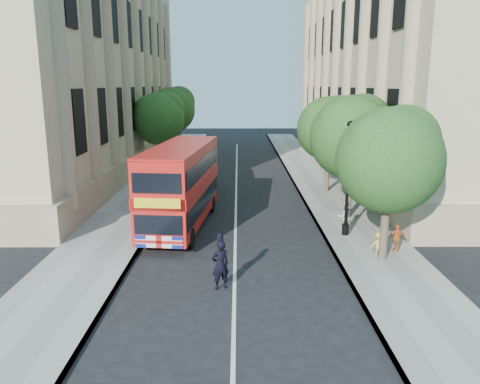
{
  "coord_description": "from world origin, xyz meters",
  "views": [
    {
      "loc": [
        0.13,
        -14.3,
        6.81
      ],
      "look_at": [
        0.21,
        5.22,
        2.3
      ],
      "focal_mm": 35.0,
      "sensor_mm": 36.0,
      "label": 1
    }
  ],
  "objects_px": {
    "woman_pedestrian": "(345,217)",
    "box_van": "(199,170)",
    "lamp_post": "(348,183)",
    "police_constable": "(220,265)",
    "double_decker_bus": "(181,184)"
  },
  "relations": [
    {
      "from": "woman_pedestrian",
      "to": "box_van",
      "type": "bearing_deg",
      "value": -61.47
    },
    {
      "from": "box_van",
      "to": "woman_pedestrian",
      "type": "xyz_separation_m",
      "value": [
        7.45,
        -8.93,
        -0.57
      ]
    },
    {
      "from": "lamp_post",
      "to": "woman_pedestrian",
      "type": "height_order",
      "value": "lamp_post"
    },
    {
      "from": "lamp_post",
      "to": "box_van",
      "type": "xyz_separation_m",
      "value": [
        -7.41,
        9.34,
        -1.08
      ]
    },
    {
      "from": "box_van",
      "to": "police_constable",
      "type": "relative_size",
      "value": 3.02
    },
    {
      "from": "police_constable",
      "to": "box_van",
      "type": "bearing_deg",
      "value": -106.76
    },
    {
      "from": "box_van",
      "to": "woman_pedestrian",
      "type": "distance_m",
      "value": 11.65
    },
    {
      "from": "lamp_post",
      "to": "police_constable",
      "type": "relative_size",
      "value": 3.01
    },
    {
      "from": "police_constable",
      "to": "double_decker_bus",
      "type": "bearing_deg",
      "value": -97.61
    },
    {
      "from": "lamp_post",
      "to": "box_van",
      "type": "relative_size",
      "value": 1.0
    },
    {
      "from": "lamp_post",
      "to": "box_van",
      "type": "height_order",
      "value": "lamp_post"
    },
    {
      "from": "double_decker_bus",
      "to": "box_van",
      "type": "bearing_deg",
      "value": 94.6
    },
    {
      "from": "police_constable",
      "to": "woman_pedestrian",
      "type": "bearing_deg",
      "value": -157.34
    },
    {
      "from": "double_decker_bus",
      "to": "woman_pedestrian",
      "type": "distance_m",
      "value": 7.85
    },
    {
      "from": "box_van",
      "to": "double_decker_bus",
      "type": "bearing_deg",
      "value": -93.22
    }
  ]
}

